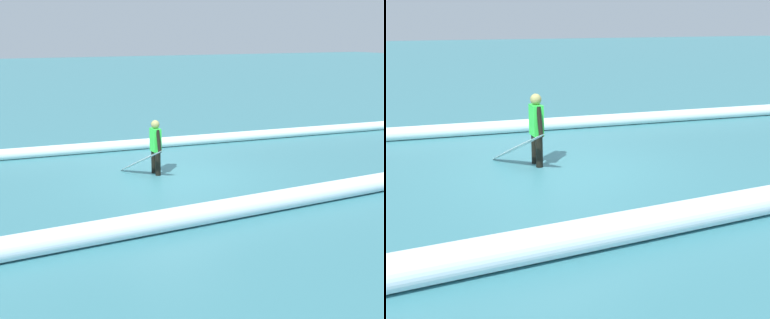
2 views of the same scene
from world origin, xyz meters
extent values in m
plane|color=teal|center=(0.00, 0.00, 0.00)|extent=(135.28, 135.28, 0.00)
cylinder|color=black|center=(0.33, -0.24, 0.31)|extent=(0.14, 0.14, 0.62)
cylinder|color=black|center=(0.34, -0.52, 0.31)|extent=(0.14, 0.14, 0.62)
cube|color=#2DD83F|center=(0.34, -0.38, 0.92)|extent=(0.21, 0.34, 0.60)
sphere|color=#908D4F|center=(0.34, -0.38, 1.32)|extent=(0.22, 0.22, 0.22)
cylinder|color=black|center=(0.33, -0.17, 0.92)|extent=(0.09, 0.23, 0.59)
cylinder|color=black|center=(0.34, -0.60, 0.92)|extent=(0.09, 0.11, 0.59)
ellipsoid|color=white|center=(0.74, -0.37, 0.40)|extent=(0.90, 1.60, 0.84)
ellipsoid|color=blue|center=(0.74, -0.37, 0.41)|extent=(0.62, 1.24, 0.68)
cylinder|color=white|center=(-2.76, -3.18, 0.16)|extent=(14.22, 1.37, 0.33)
cylinder|color=white|center=(-2.81, 3.24, 0.21)|extent=(16.63, 1.07, 0.43)
camera|label=1|loc=(4.88, 11.69, 3.60)|focal=47.52mm
camera|label=2|loc=(2.94, 8.35, 2.77)|focal=44.39mm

